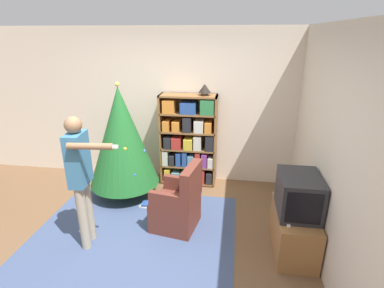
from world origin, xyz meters
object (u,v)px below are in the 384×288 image
Objects in this scene: bookshelf at (189,142)px; christmas_tree at (122,137)px; table_lamp at (205,89)px; armchair at (178,206)px; television at (299,194)px; standing_person at (81,173)px.

bookshelf is 0.85× the size of christmas_tree.
table_lamp is at bearing 25.61° from christmas_tree.
bookshelf is 1.69× the size of armchair.
armchair is 4.60× the size of table_lamp.
armchair is (-1.45, 0.26, -0.43)m from television.
television is 2.51m from standing_person.
table_lamp is at bearing -178.58° from armchair.
table_lamp is at bearing 128.67° from television.
bookshelf is at bearing -177.78° from table_lamp.
table_lamp is (0.25, 0.01, 0.90)m from bookshelf.
christmas_tree is 1.99× the size of armchair.
television is at bearing -51.33° from table_lamp.
television is 0.33× the size of christmas_tree.
television is 2.67m from christmas_tree.
bookshelf is 7.78× the size of table_lamp.
christmas_tree reaches higher than television.
table_lamp reaches higher than bookshelf.
standing_person is at bearing -118.42° from bookshelf.
television is 0.37× the size of standing_person.
table_lamp is at bearing 2.22° from bookshelf.
christmas_tree is (-0.95, -0.57, 0.23)m from bookshelf.
christmas_tree is at bearing 158.06° from television.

